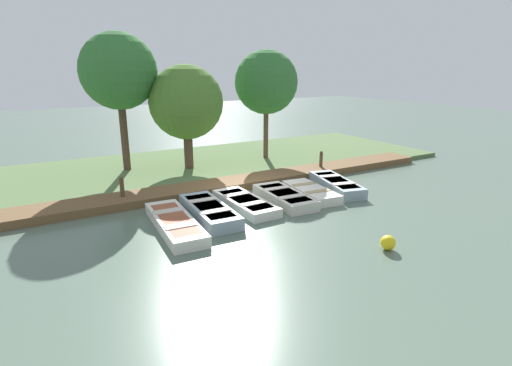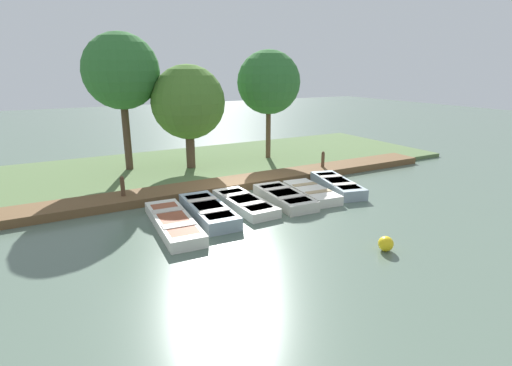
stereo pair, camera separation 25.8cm
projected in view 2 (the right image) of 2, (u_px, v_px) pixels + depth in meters
The scene contains 15 objects.
ground_plane at pixel (250, 195), 14.92m from camera, with size 80.00×80.00×0.00m, color #566B5B.
shore_bank at pixel (201, 165), 19.09m from camera, with size 8.00×24.00×0.19m.
dock_walkway at pixel (235, 183), 15.92m from camera, with size 1.38×19.23×0.29m.
rowboat_0 at pixel (173, 222), 11.81m from camera, with size 3.56×1.23×0.35m.
rowboat_1 at pixel (208, 211), 12.68m from camera, with size 3.12×1.19×0.42m.
rowboat_2 at pixel (245, 203), 13.58m from camera, with size 3.01×1.12×0.33m.
rowboat_3 at pixel (284, 197), 14.09m from camera, with size 2.88×1.28×0.38m.
rowboat_4 at pixel (311, 192), 14.69m from camera, with size 2.70×1.29×0.35m.
rowboat_5 at pixel (337, 185), 15.47m from camera, with size 3.15×1.66×0.42m.
mooring_post_near at pixel (123, 190), 13.85m from camera, with size 0.15×0.15×1.00m.
mooring_post_far at pixel (323, 162), 17.90m from camera, with size 0.15×0.15×1.00m.
buoy at pixel (386, 244), 10.33m from camera, with size 0.40×0.40×0.40m.
park_tree_far_left at pixel (121, 72), 16.83m from camera, with size 3.21×3.21×6.05m.
park_tree_left at pixel (188, 103), 17.51m from camera, with size 3.24×3.24×4.75m.
park_tree_center at pixel (269, 83), 19.29m from camera, with size 3.06×3.06×5.44m.
Camera 2 is at (12.54, -6.67, 4.58)m, focal length 28.00 mm.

